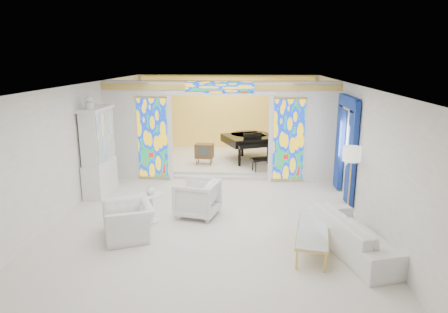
# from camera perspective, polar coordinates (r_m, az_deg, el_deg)

# --- Properties ---
(floor) EXTENTS (12.00, 12.00, 0.00)m
(floor) POSITION_cam_1_polar(r_m,az_deg,el_deg) (10.41, -1.31, -6.59)
(floor) COLOR silver
(floor) RESTS_ON ground
(ceiling) EXTENTS (7.00, 12.00, 0.02)m
(ceiling) POSITION_cam_1_polar(r_m,az_deg,el_deg) (9.77, -1.40, 10.12)
(ceiling) COLOR white
(ceiling) RESTS_ON wall_back
(wall_back) EXTENTS (7.00, 0.02, 3.00)m
(wall_back) POSITION_cam_1_polar(r_m,az_deg,el_deg) (15.88, 0.46, 6.17)
(wall_back) COLOR white
(wall_back) RESTS_ON floor
(wall_front) EXTENTS (7.00, 0.02, 3.00)m
(wall_front) POSITION_cam_1_polar(r_m,az_deg,el_deg) (4.37, -8.18, -15.72)
(wall_front) COLOR white
(wall_front) RESTS_ON floor
(wall_left) EXTENTS (0.02, 12.00, 3.00)m
(wall_left) POSITION_cam_1_polar(r_m,az_deg,el_deg) (10.85, -20.11, 1.65)
(wall_left) COLOR white
(wall_left) RESTS_ON floor
(wall_right) EXTENTS (0.02, 12.00, 3.00)m
(wall_right) POSITION_cam_1_polar(r_m,az_deg,el_deg) (10.30, 18.44, 1.17)
(wall_right) COLOR white
(wall_right) RESTS_ON floor
(partition_wall) EXTENTS (7.00, 0.22, 3.00)m
(partition_wall) POSITION_cam_1_polar(r_m,az_deg,el_deg) (11.91, -0.55, 4.29)
(partition_wall) COLOR white
(partition_wall) RESTS_ON floor
(stained_glass_left) EXTENTS (0.90, 0.04, 2.40)m
(stained_glass_left) POSITION_cam_1_polar(r_m,az_deg,el_deg) (12.18, -10.17, 2.60)
(stained_glass_left) COLOR gold
(stained_glass_left) RESTS_ON partition_wall
(stained_glass_right) EXTENTS (0.90, 0.04, 2.40)m
(stained_glass_right) POSITION_cam_1_polar(r_m,az_deg,el_deg) (11.90, 9.22, 2.37)
(stained_glass_right) COLOR gold
(stained_glass_right) RESTS_ON partition_wall
(stained_glass_transom) EXTENTS (2.00, 0.04, 0.34)m
(stained_glass_transom) POSITION_cam_1_polar(r_m,az_deg,el_deg) (11.66, -0.60, 9.86)
(stained_glass_transom) COLOR gold
(stained_glass_transom) RESTS_ON partition_wall
(alcove_platform) EXTENTS (6.80, 3.80, 0.18)m
(alcove_platform) POSITION_cam_1_polar(r_m,az_deg,el_deg) (14.29, 0.05, -0.48)
(alcove_platform) COLOR silver
(alcove_platform) RESTS_ON floor
(gold_curtain_back) EXTENTS (6.70, 0.10, 2.90)m
(gold_curtain_back) POSITION_cam_1_polar(r_m,az_deg,el_deg) (15.76, 0.44, 6.11)
(gold_curtain_back) COLOR #F6D155
(gold_curtain_back) RESTS_ON wall_back
(chandelier) EXTENTS (0.48, 0.48, 0.30)m
(chandelier) POSITION_cam_1_polar(r_m,az_deg,el_deg) (13.77, 0.87, 9.36)
(chandelier) COLOR gold
(chandelier) RESTS_ON ceiling
(blue_drapes) EXTENTS (0.14, 1.85, 2.65)m
(blue_drapes) POSITION_cam_1_polar(r_m,az_deg,el_deg) (10.93, 17.05, 2.39)
(blue_drapes) COLOR navy
(blue_drapes) RESTS_ON wall_right
(china_cabinet) EXTENTS (0.56, 1.46, 2.72)m
(china_cabinet) POSITION_cam_1_polar(r_m,az_deg,el_deg) (11.35, -17.49, 0.66)
(china_cabinet) COLOR white
(china_cabinet) RESTS_ON floor
(armchair_left) EXTENTS (1.32, 1.39, 0.72)m
(armchair_left) POSITION_cam_1_polar(r_m,az_deg,el_deg) (8.62, -13.52, -8.92)
(armchair_left) COLOR white
(armchair_left) RESTS_ON floor
(armchair_right) EXTENTS (1.13, 1.11, 0.86)m
(armchair_right) POSITION_cam_1_polar(r_m,az_deg,el_deg) (9.47, -3.84, -5.97)
(armchair_right) COLOR white
(armchair_right) RESTS_ON floor
(sofa) EXTENTS (1.62, 2.62, 0.72)m
(sofa) POSITION_cam_1_polar(r_m,az_deg,el_deg) (8.22, 18.45, -10.45)
(sofa) COLOR white
(sofa) RESTS_ON floor
(side_table) EXTENTS (0.67, 0.67, 0.67)m
(side_table) POSITION_cam_1_polar(r_m,az_deg,el_deg) (9.23, -10.41, -6.67)
(side_table) COLOR white
(side_table) RESTS_ON floor
(vase) EXTENTS (0.25, 0.25, 0.21)m
(vase) POSITION_cam_1_polar(r_m,az_deg,el_deg) (9.12, -10.50, -4.69)
(vase) COLOR silver
(vase) RESTS_ON side_table
(coffee_table) EXTENTS (0.92, 2.00, 0.43)m
(coffee_table) POSITION_cam_1_polar(r_m,az_deg,el_deg) (8.10, 12.58, -10.14)
(coffee_table) COLOR silver
(coffee_table) RESTS_ON floor
(floor_lamp) EXTENTS (0.44, 0.44, 1.69)m
(floor_lamp) POSITION_cam_1_polar(r_m,az_deg,el_deg) (9.54, 17.78, -0.13)
(floor_lamp) COLOR gold
(floor_lamp) RESTS_ON floor
(grand_piano) EXTENTS (1.95, 2.94, 1.05)m
(grand_piano) POSITION_cam_1_polar(r_m,az_deg,el_deg) (13.91, 3.55, 2.47)
(grand_piano) COLOR black
(grand_piano) RESTS_ON alcove_platform
(tv_console) EXTENTS (0.62, 0.45, 0.69)m
(tv_console) POSITION_cam_1_polar(r_m,az_deg,el_deg) (13.31, -2.84, 0.80)
(tv_console) COLOR brown
(tv_console) RESTS_ON alcove_platform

